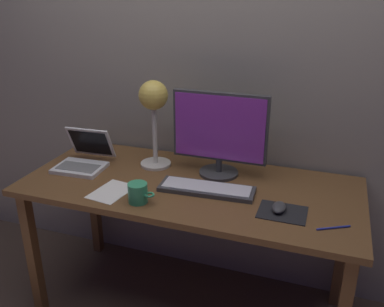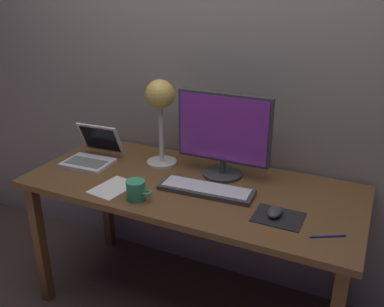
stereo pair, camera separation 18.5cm
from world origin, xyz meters
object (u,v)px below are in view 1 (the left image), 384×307
object	(u,v)px
keyboard_main	(207,189)
coffee_mug	(138,193)
laptop	(85,155)
pen	(333,228)
desk_lamp	(154,104)
mouse	(279,207)
monitor	(220,132)

from	to	relation	value
keyboard_main	coffee_mug	xyz separation A→B (m)	(-0.25, -0.20, 0.03)
laptop	pen	world-z (taller)	laptop
keyboard_main	desk_lamp	world-z (taller)	desk_lamp
mouse	coffee_mug	bearing A→B (deg)	-168.62
desk_lamp	keyboard_main	bearing A→B (deg)	-29.58
monitor	mouse	xyz separation A→B (m)	(0.34, -0.27, -0.20)
laptop	keyboard_main	bearing A→B (deg)	-6.09
mouse	pen	xyz separation A→B (m)	(0.22, -0.06, -0.02)
monitor	laptop	size ratio (longest dim) A/B	1.69
laptop	coffee_mug	size ratio (longest dim) A/B	2.28
keyboard_main	desk_lamp	xyz separation A→B (m)	(-0.34, 0.19, 0.32)
keyboard_main	coffee_mug	size ratio (longest dim) A/B	3.70
keyboard_main	coffee_mug	bearing A→B (deg)	-141.89
pen	monitor	bearing A→B (deg)	149.01
keyboard_main	laptop	bearing A→B (deg)	173.91
desk_lamp	mouse	distance (m)	0.80
laptop	pen	size ratio (longest dim) A/B	1.97
keyboard_main	mouse	size ratio (longest dim) A/B	4.66
monitor	desk_lamp	size ratio (longest dim) A/B	1.04
monitor	desk_lamp	distance (m)	0.36
monitor	keyboard_main	xyz separation A→B (m)	(-0.00, -0.20, -0.21)
mouse	laptop	bearing A→B (deg)	171.66
keyboard_main	mouse	distance (m)	0.35
keyboard_main	pen	size ratio (longest dim) A/B	3.19
mouse	monitor	bearing A→B (deg)	141.08
keyboard_main	monitor	bearing A→B (deg)	89.56
monitor	laptop	bearing A→B (deg)	-169.93
monitor	pen	distance (m)	0.69
keyboard_main	desk_lamp	bearing A→B (deg)	150.42
monitor	mouse	world-z (taller)	monitor
coffee_mug	laptop	bearing A→B (deg)	148.40
monitor	laptop	distance (m)	0.72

